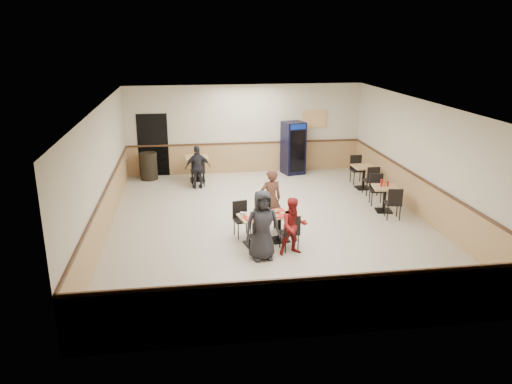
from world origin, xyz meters
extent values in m
plane|color=beige|center=(0.00, 0.00, 0.00)|extent=(10.00, 10.00, 0.00)
plane|color=silver|center=(0.00, 0.00, 3.00)|extent=(10.00, 10.00, 0.00)
plane|color=beige|center=(0.00, 5.00, 1.50)|extent=(8.00, 0.00, 8.00)
plane|color=beige|center=(0.00, -5.00, 1.50)|extent=(8.00, 0.00, 8.00)
plane|color=beige|center=(-4.00, 0.00, 1.50)|extent=(0.00, 10.00, 10.00)
plane|color=beige|center=(4.00, 0.00, 1.50)|extent=(0.00, 10.00, 10.00)
cube|color=tan|center=(0.00, 4.99, 0.50)|extent=(7.98, 0.03, 1.00)
cube|color=tan|center=(3.98, 0.00, 0.50)|extent=(0.03, 9.98, 1.00)
cube|color=#472B19|center=(0.00, 4.97, 1.03)|extent=(7.98, 0.04, 0.06)
cube|color=black|center=(-3.10, 4.98, 1.05)|extent=(1.00, 0.02, 2.10)
cube|color=orange|center=(2.40, 4.96, 1.80)|extent=(0.85, 0.02, 0.60)
cube|color=black|center=(-0.58, -1.24, 0.02)|extent=(0.48, 0.48, 0.04)
cylinder|color=black|center=(-0.58, -1.24, 0.34)|extent=(0.08, 0.08, 0.62)
cube|color=tan|center=(-0.58, -1.24, 0.66)|extent=(0.75, 0.75, 0.04)
cube|color=black|center=(0.04, -1.10, 0.02)|extent=(0.48, 0.48, 0.04)
cylinder|color=black|center=(0.04, -1.10, 0.34)|extent=(0.08, 0.08, 0.62)
cube|color=tan|center=(0.04, -1.10, 0.66)|extent=(0.75, 0.75, 0.04)
imported|color=black|center=(-0.50, -2.01, 0.76)|extent=(0.79, 0.55, 1.53)
imported|color=maroon|center=(0.21, -1.85, 0.64)|extent=(0.69, 0.57, 1.28)
imported|color=#523023|center=(-0.03, -0.33, 0.76)|extent=(0.62, 0.47, 1.52)
imported|color=black|center=(-1.68, 3.31, 0.67)|extent=(0.82, 0.43, 1.34)
cube|color=red|center=(-0.02, -1.00, 0.69)|extent=(0.46, 0.38, 0.02)
cube|color=red|center=(0.07, -1.23, 0.69)|extent=(0.46, 0.38, 0.02)
cube|color=red|center=(-0.60, -1.35, 0.69)|extent=(0.46, 0.38, 0.02)
cylinder|color=white|center=(-0.32, -1.35, 0.68)|extent=(0.21, 0.21, 0.01)
cube|color=#C2854B|center=(-0.32, -1.35, 0.69)|extent=(0.24, 0.17, 0.02)
cylinder|color=white|center=(0.15, -1.17, 0.68)|extent=(0.21, 0.21, 0.01)
cube|color=#C2854B|center=(0.15, -1.17, 0.69)|extent=(0.26, 0.20, 0.02)
cylinder|color=white|center=(-0.03, -0.98, 0.68)|extent=(0.21, 0.21, 0.01)
cube|color=#C2854B|center=(-0.03, -0.98, 0.69)|extent=(0.27, 0.28, 0.02)
cylinder|color=white|center=(-0.14, -1.33, 0.68)|extent=(0.21, 0.21, 0.01)
cube|color=#C2854B|center=(-0.14, -1.33, 0.69)|extent=(0.27, 0.22, 0.02)
cylinder|color=white|center=(-0.64, -1.36, 0.68)|extent=(0.21, 0.21, 0.01)
cube|color=#C2854B|center=(-0.64, -1.36, 0.69)|extent=(0.28, 0.26, 0.02)
cylinder|color=white|center=(-0.77, -1.18, 0.72)|extent=(0.07, 0.07, 0.09)
cylinder|color=white|center=(-0.66, -1.48, 0.72)|extent=(0.07, 0.07, 0.09)
cylinder|color=white|center=(-0.48, -1.47, 0.72)|extent=(0.07, 0.07, 0.09)
cylinder|color=white|center=(-0.50, -1.17, 0.72)|extent=(0.07, 0.07, 0.09)
cylinder|color=white|center=(-0.84, -1.17, 0.72)|extent=(0.07, 0.07, 0.09)
cylinder|color=#B4B8C9|center=(-0.23, -1.11, 0.74)|extent=(0.07, 0.07, 0.12)
ellipsoid|color=white|center=(-0.24, -1.18, 0.73)|extent=(0.14, 0.14, 0.09)
cube|color=black|center=(3.22, 0.46, 0.02)|extent=(0.48, 0.48, 0.04)
cylinder|color=black|center=(3.22, 0.46, 0.35)|extent=(0.08, 0.08, 0.63)
cube|color=tan|center=(3.22, 0.46, 0.68)|extent=(0.75, 0.75, 0.04)
cube|color=black|center=(3.38, 2.54, 0.02)|extent=(0.44, 0.44, 0.04)
cylinder|color=black|center=(3.38, 2.54, 0.36)|extent=(0.09, 0.09, 0.65)
cube|color=tan|center=(3.38, 2.54, 0.70)|extent=(0.69, 0.69, 0.04)
cylinder|color=red|center=(3.12, 0.51, 0.80)|extent=(0.06, 0.06, 0.20)
cylinder|color=#CC681B|center=(3.21, 0.51, 0.78)|extent=(0.06, 0.06, 0.17)
cylinder|color=red|center=(3.30, 0.51, 0.77)|extent=(0.05, 0.05, 0.14)
cube|color=black|center=(-1.68, 4.20, 0.02)|extent=(0.50, 0.50, 0.04)
cylinder|color=black|center=(-1.68, 4.20, 0.40)|extent=(0.09, 0.09, 0.71)
cube|color=tan|center=(-1.68, 4.20, 0.76)|extent=(0.77, 0.77, 0.04)
cube|color=black|center=(1.59, 4.60, 0.89)|extent=(0.81, 0.80, 1.78)
cube|color=black|center=(1.67, 4.27, 0.84)|extent=(0.53, 0.15, 1.41)
cube|color=navy|center=(1.68, 4.26, 1.67)|extent=(0.55, 0.15, 0.17)
cylinder|color=black|center=(-3.26, 4.55, 0.45)|extent=(0.57, 0.57, 0.89)
camera|label=1|loc=(-2.03, -11.65, 4.61)|focal=35.00mm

